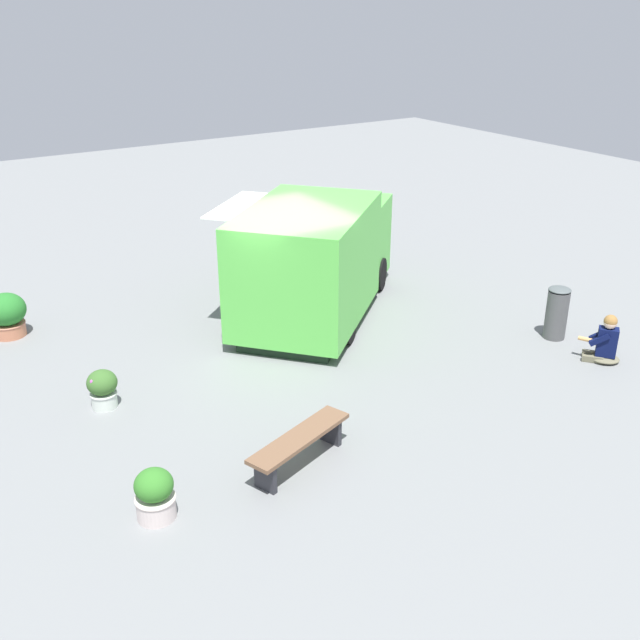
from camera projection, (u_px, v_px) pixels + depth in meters
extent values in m
plane|color=slate|center=(279.00, 332.00, 14.27)|extent=(40.00, 40.00, 0.00)
cube|color=#5CCC4C|center=(307.00, 263.00, 14.14)|extent=(3.88, 4.01, 2.16)
cube|color=#5CCC4C|center=(339.00, 237.00, 16.37)|extent=(2.53, 2.47, 1.75)
cube|color=black|center=(347.00, 215.00, 16.87)|extent=(1.33, 1.16, 0.66)
cube|color=black|center=(253.00, 252.00, 14.36)|extent=(1.25, 1.44, 0.75)
cube|color=white|center=(237.00, 205.00, 14.07)|extent=(1.80, 1.94, 0.03)
cube|color=black|center=(317.00, 305.00, 15.26)|extent=(4.36, 4.65, 0.20)
cylinder|color=black|center=(379.00, 274.00, 16.24)|extent=(0.64, 0.69, 0.72)
cylinder|color=black|center=(295.00, 266.00, 16.73)|extent=(0.64, 0.69, 0.72)
cylinder|color=black|center=(347.00, 325.00, 13.72)|extent=(0.64, 0.69, 0.72)
cylinder|color=black|center=(250.00, 313.00, 14.22)|extent=(0.64, 0.69, 0.72)
ellipsoid|color=#69654E|center=(604.00, 358.00, 13.13)|extent=(0.68, 0.67, 0.11)
cube|color=#69654E|center=(592.00, 354.00, 13.28)|extent=(0.35, 0.31, 0.11)
cube|color=#69654E|center=(592.00, 359.00, 13.10)|extent=(0.35, 0.31, 0.11)
cube|color=#0A123C|center=(607.00, 342.00, 13.00)|extent=(0.40, 0.38, 0.53)
sphere|color=beige|center=(610.00, 323.00, 12.85)|extent=(0.23, 0.23, 0.23)
sphere|color=olive|center=(611.00, 321.00, 12.84)|extent=(0.23, 0.23, 0.23)
cube|color=#0A123C|center=(599.00, 335.00, 13.10)|extent=(0.32, 0.28, 0.28)
cube|color=#0A123C|center=(599.00, 340.00, 12.93)|extent=(0.32, 0.28, 0.28)
cylinder|color=tan|center=(589.00, 340.00, 13.10)|extent=(0.36, 0.21, 0.07)
cube|color=red|center=(589.00, 339.00, 13.09)|extent=(0.29, 0.16, 0.02)
cylinder|color=#C27353|center=(10.00, 329.00, 14.09)|extent=(0.60, 0.60, 0.27)
torus|color=#BB735A|center=(8.00, 323.00, 14.05)|extent=(0.62, 0.62, 0.04)
ellipsoid|color=#277329|center=(6.00, 309.00, 13.93)|extent=(0.74, 0.74, 0.63)
cylinder|color=silver|center=(104.00, 399.00, 11.65)|extent=(0.40, 0.40, 0.25)
torus|color=silver|center=(103.00, 393.00, 11.60)|extent=(0.43, 0.43, 0.04)
ellipsoid|color=#396529|center=(102.00, 383.00, 11.53)|extent=(0.48, 0.48, 0.41)
sphere|color=#A855AA|center=(112.00, 375.00, 11.52)|extent=(0.06, 0.06, 0.06)
sphere|color=#B14AA5|center=(92.00, 382.00, 11.36)|extent=(0.08, 0.08, 0.08)
sphere|color=#A93F9F|center=(90.00, 385.00, 11.38)|extent=(0.05, 0.05, 0.05)
sphere|color=#A75AAE|center=(91.00, 378.00, 11.41)|extent=(0.05, 0.05, 0.05)
cylinder|color=beige|center=(156.00, 507.00, 9.16)|extent=(0.49, 0.49, 0.30)
torus|color=beige|center=(155.00, 498.00, 9.11)|extent=(0.52, 0.52, 0.04)
ellipsoid|color=#337827|center=(154.00, 485.00, 9.03)|extent=(0.49, 0.49, 0.42)
sphere|color=red|center=(155.00, 469.00, 9.11)|extent=(0.05, 0.05, 0.05)
sphere|color=red|center=(158.00, 472.00, 9.19)|extent=(0.07, 0.07, 0.07)
sphere|color=red|center=(167.00, 474.00, 9.10)|extent=(0.05, 0.05, 0.05)
cube|color=brown|center=(300.00, 438.00, 10.07)|extent=(0.96, 1.81, 0.06)
cube|color=#27272D|center=(265.00, 476.00, 9.65)|extent=(0.35, 0.19, 0.41)
cube|color=#27272D|center=(331.00, 430.00, 10.68)|extent=(0.35, 0.19, 0.41)
cylinder|color=#505151|center=(556.00, 315.00, 13.88)|extent=(0.41, 0.41, 0.94)
ellipsoid|color=#4F5758|center=(560.00, 290.00, 13.67)|extent=(0.42, 0.42, 0.09)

